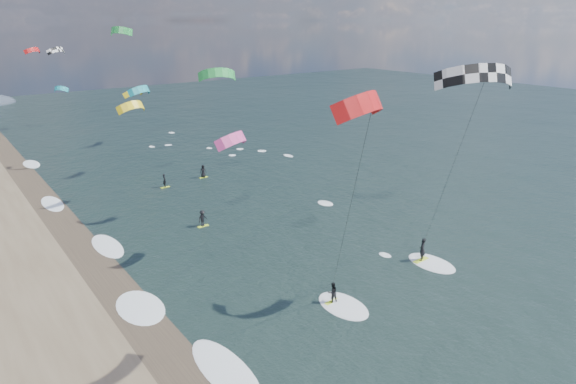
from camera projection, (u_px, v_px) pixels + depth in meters
ground at (425, 355)px, 28.30m from camera, size 260.00×260.00×0.00m
wet_sand_strip at (163, 347)px, 28.94m from camera, size 3.00×240.00×0.00m
kitesurfer_near_a at (474, 116)px, 29.42m from camera, size 8.15×9.37×16.67m
kitesurfer_near_b at (359, 187)px, 25.79m from camera, size 6.86×8.46×15.99m
far_kitesurfers at (195, 194)px, 52.15m from camera, size 8.37×14.42×1.66m
bg_kite_field at (110, 73)px, 65.11m from camera, size 13.46×80.23×11.72m
shoreline_surf at (151, 306)px, 33.19m from camera, size 2.40×79.40×0.11m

